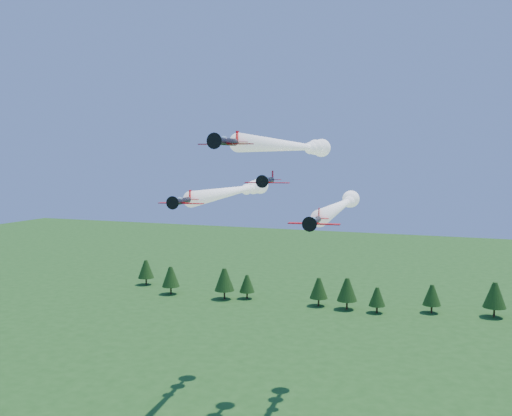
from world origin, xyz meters
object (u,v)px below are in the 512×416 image
(plane_lead, at_px, (296,146))
(plane_left, at_px, (237,190))
(plane_right, at_px, (342,205))
(plane_slot, at_px, (268,181))

(plane_lead, height_order, plane_left, plane_lead)
(plane_lead, xyz_separation_m, plane_right, (6.35, 9.14, -10.81))
(plane_right, relative_size, plane_slot, 6.68)
(plane_left, relative_size, plane_slot, 6.76)
(plane_left, xyz_separation_m, plane_slot, (13.50, -19.80, 2.85))
(plane_lead, height_order, plane_right, plane_lead)
(plane_left, bearing_deg, plane_slot, -62.00)
(plane_right, bearing_deg, plane_lead, -129.40)
(plane_right, xyz_separation_m, plane_slot, (-7.57, -20.46, 5.20))
(plane_lead, xyz_separation_m, plane_slot, (-1.22, -11.31, -5.61))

